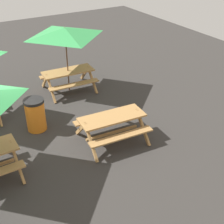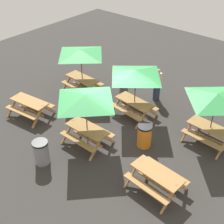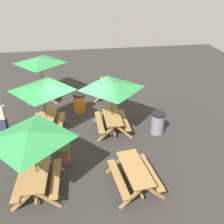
# 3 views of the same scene
# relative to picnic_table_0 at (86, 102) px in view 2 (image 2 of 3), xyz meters

# --- Properties ---
(ground_plane) EXTENTS (25.41, 25.41, 0.00)m
(ground_plane) POSITION_rel_picnic_table_0_xyz_m (0.31, 1.41, -1.99)
(ground_plane) COLOR #33302D
(ground_plane) RESTS_ON ground
(picnic_table_0) EXTENTS (2.02, 2.02, 2.34)m
(picnic_table_0) POSITION_rel_picnic_table_0_xyz_m (0.00, 0.00, 0.00)
(picnic_table_0) COLOR #A87A44
(picnic_table_0) RESTS_ON ground
(picnic_table_1) EXTENTS (2.18, 2.18, 2.34)m
(picnic_table_1) POSITION_rel_picnic_table_0_xyz_m (0.23, 2.81, 0.00)
(picnic_table_1) COLOR #A87A44
(picnic_table_1) RESTS_ON ground
(picnic_table_2) EXTENTS (1.90, 1.65, 0.81)m
(picnic_table_2) POSITION_rel_picnic_table_0_xyz_m (3.45, -0.23, -1.43)
(picnic_table_2) COLOR #A87A44
(picnic_table_2) RESTS_ON ground
(picnic_table_3) EXTENTS (1.96, 1.73, 0.81)m
(picnic_table_3) POSITION_rel_picnic_table_0_xyz_m (-3.39, -0.23, -1.43)
(picnic_table_3) COLOR #A87A44
(picnic_table_3) RESTS_ON ground
(picnic_table_4) EXTENTS (2.08, 2.08, 2.34)m
(picnic_table_4) POSITION_rel_picnic_table_0_xyz_m (-3.10, 2.85, 0.00)
(picnic_table_4) COLOR #A87A44
(picnic_table_4) RESTS_ON ground
(picnic_table_5) EXTENTS (2.11, 2.11, 2.34)m
(picnic_table_5) POSITION_rel_picnic_table_0_xyz_m (3.68, 3.22, 0.00)
(picnic_table_5) COLOR #A87A44
(picnic_table_5) RESTS_ON ground
(trash_bin_orange) EXTENTS (0.59, 0.59, 0.98)m
(trash_bin_orange) POSITION_rel_picnic_table_0_xyz_m (1.82, 1.36, -1.49)
(trash_bin_orange) COLOR orange
(trash_bin_orange) RESTS_ON ground
(trash_bin_gray) EXTENTS (0.59, 0.59, 0.98)m
(trash_bin_gray) POSITION_rel_picnic_table_0_xyz_m (-0.53, -1.91, -1.49)
(trash_bin_gray) COLOR gray
(trash_bin_gray) RESTS_ON ground
(potted_plant_0) EXTENTS (0.53, 0.53, 1.08)m
(potted_plant_0) POSITION_rel_picnic_table_0_xyz_m (-1.81, 2.06, -1.40)
(potted_plant_0) COLOR #935138
(potted_plant_0) RESTS_ON ground
(potted_plant_1) EXTENTS (0.64, 0.64, 1.20)m
(potted_plant_1) POSITION_rel_picnic_table_0_xyz_m (-1.37, 4.07, -1.30)
(potted_plant_1) COLOR #59595B
(potted_plant_1) RESTS_ON ground
(person_standing) EXTENTS (0.33, 0.41, 1.67)m
(person_standing) POSITION_rel_picnic_table_0_xyz_m (0.25, 4.60, -1.10)
(person_standing) COLOR #2D334C
(person_standing) RESTS_ON ground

